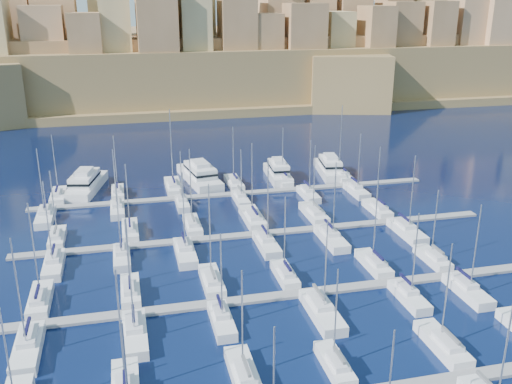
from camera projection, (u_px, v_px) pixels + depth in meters
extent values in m
plane|color=black|center=(277.00, 259.00, 91.11)|extent=(600.00, 600.00, 0.00)
cube|color=slate|center=(299.00, 294.00, 80.00)|extent=(84.00, 2.00, 0.40)
cube|color=slate|center=(262.00, 234.00, 100.24)|extent=(84.00, 2.00, 0.40)
cube|color=slate|center=(237.00, 194.00, 120.47)|extent=(84.00, 2.00, 0.40)
cylinder|color=#9EA0A8|center=(7.00, 355.00, 55.52)|extent=(0.18, 0.18, 10.64)
cylinder|color=#9EA0A8|center=(120.00, 328.00, 57.72)|extent=(0.18, 0.18, 13.08)
cube|color=black|center=(125.00, 382.00, 57.64)|extent=(0.35, 3.82, 0.35)
cube|color=silver|center=(244.00, 375.00, 62.24)|extent=(2.73, 9.11, 1.66)
cube|color=silver|center=(245.00, 371.00, 61.02)|extent=(1.91, 4.10, 0.70)
cylinder|color=#9EA0A8|center=(242.00, 320.00, 60.49)|extent=(0.18, 0.18, 11.66)
cube|color=#595B60|center=(246.00, 366.00, 60.26)|extent=(0.35, 3.65, 0.35)
cube|color=silver|center=(335.00, 365.00, 63.94)|extent=(2.36, 7.88, 1.59)
cube|color=silver|center=(338.00, 361.00, 62.85)|extent=(1.65, 3.55, 0.70)
cylinder|color=#9EA0A8|center=(336.00, 314.00, 62.25)|extent=(0.18, 0.18, 11.03)
cube|color=#595B60|center=(339.00, 355.00, 62.14)|extent=(0.35, 3.15, 0.35)
cube|color=silver|center=(442.00, 345.00, 67.60)|extent=(2.77, 9.25, 1.66)
cube|color=silver|center=(448.00, 341.00, 66.36)|extent=(1.94, 4.16, 0.70)
cylinder|color=#9EA0A8|center=(447.00, 292.00, 65.78)|extent=(0.18, 0.18, 12.12)
cube|color=#595B60|center=(451.00, 335.00, 65.60)|extent=(0.35, 3.70, 0.35)
cylinder|color=#9EA0A8|center=(390.00, 379.00, 52.25)|extent=(0.18, 0.18, 10.34)
cylinder|color=#9EA0A8|center=(505.00, 354.00, 54.64)|extent=(0.18, 0.18, 11.83)
cube|color=#595B60|center=(488.00, 382.00, 57.74)|extent=(0.35, 3.54, 0.35)
cube|color=silver|center=(40.00, 301.00, 77.41)|extent=(2.79, 9.29, 1.66)
cube|color=silver|center=(38.00, 297.00, 76.17)|extent=(1.95, 4.18, 0.70)
cylinder|color=#9EA0A8|center=(34.00, 250.00, 75.42)|extent=(0.18, 0.18, 13.16)
cube|color=black|center=(37.00, 291.00, 75.40)|extent=(0.35, 3.72, 0.35)
cube|color=silver|center=(131.00, 292.00, 79.77)|extent=(2.61, 8.71, 1.64)
cube|color=silver|center=(130.00, 288.00, 78.59)|extent=(1.83, 3.92, 0.70)
cylinder|color=#9EA0A8|center=(127.00, 253.00, 78.29)|extent=(0.18, 0.18, 9.93)
cube|color=black|center=(130.00, 282.00, 77.85)|extent=(0.35, 3.48, 0.35)
cube|color=silver|center=(212.00, 282.00, 82.51)|extent=(2.75, 9.16, 1.66)
cube|color=silver|center=(213.00, 278.00, 81.28)|extent=(1.92, 4.12, 0.70)
cylinder|color=#9EA0A8|center=(210.00, 231.00, 80.37)|extent=(0.18, 0.18, 14.04)
cube|color=#595B60|center=(213.00, 273.00, 80.52)|extent=(0.35, 3.67, 0.35)
cube|color=silver|center=(285.00, 276.00, 84.46)|extent=(2.46, 8.21, 1.61)
cube|color=silver|center=(287.00, 271.00, 83.33)|extent=(1.72, 3.69, 0.70)
cylinder|color=#9EA0A8|center=(285.00, 234.00, 82.71)|extent=(0.18, 0.18, 11.46)
cube|color=black|center=(287.00, 266.00, 82.61)|extent=(0.35, 3.28, 0.35)
cube|color=silver|center=(374.00, 265.00, 87.91)|extent=(2.66, 8.88, 1.64)
cube|color=silver|center=(376.00, 260.00, 86.71)|extent=(1.86, 4.00, 0.70)
cylinder|color=#9EA0A8|center=(375.00, 221.00, 85.99)|extent=(0.18, 0.18, 12.68)
cube|color=black|center=(378.00, 255.00, 85.96)|extent=(0.35, 3.55, 0.35)
cube|color=silver|center=(432.00, 259.00, 89.79)|extent=(2.48, 8.26, 1.61)
cube|color=silver|center=(436.00, 255.00, 88.66)|extent=(1.73, 3.72, 0.70)
cylinder|color=#9EA0A8|center=(435.00, 222.00, 88.19)|extent=(0.18, 0.18, 10.58)
cube|color=#595B60|center=(438.00, 250.00, 87.94)|extent=(0.35, 3.30, 0.35)
cube|color=silver|center=(28.00, 350.00, 66.72)|extent=(2.97, 9.89, 1.69)
cube|color=silver|center=(28.00, 336.00, 67.24)|extent=(2.08, 4.45, 0.70)
cylinder|color=#9EA0A8|center=(19.00, 294.00, 63.78)|extent=(0.18, 0.18, 13.58)
cube|color=black|center=(27.00, 326.00, 67.35)|extent=(0.35, 3.96, 0.35)
cube|color=silver|center=(135.00, 336.00, 69.48)|extent=(2.92, 9.74, 1.69)
cube|color=silver|center=(134.00, 323.00, 69.99)|extent=(2.05, 4.38, 0.70)
cylinder|color=#9EA0A8|center=(130.00, 277.00, 66.37)|extent=(0.18, 0.18, 14.70)
cube|color=black|center=(133.00, 313.00, 70.10)|extent=(0.35, 3.90, 0.35)
cube|color=silver|center=(222.00, 322.00, 72.46)|extent=(2.54, 8.47, 1.62)
cube|color=silver|center=(220.00, 311.00, 72.87)|extent=(1.78, 3.81, 0.70)
cylinder|color=#9EA0A8|center=(221.00, 277.00, 69.93)|extent=(0.18, 0.18, 11.54)
cube|color=black|center=(220.00, 302.00, 72.91)|extent=(0.35, 3.39, 0.35)
cube|color=silver|center=(322.00, 313.00, 74.39)|extent=(3.15, 10.51, 1.73)
cube|color=silver|center=(320.00, 301.00, 74.96)|extent=(2.21, 4.73, 0.70)
cylinder|color=#9EA0A8|center=(326.00, 267.00, 71.64)|extent=(0.18, 0.18, 12.18)
cube|color=#595B60|center=(319.00, 292.00, 75.10)|extent=(0.35, 4.20, 0.35)
cube|color=silver|center=(409.00, 298.00, 78.21)|extent=(2.53, 8.42, 1.62)
cube|color=silver|center=(407.00, 288.00, 78.60)|extent=(1.77, 3.79, 0.70)
cylinder|color=#9EA0A8|center=(415.00, 255.00, 75.63)|extent=(0.18, 0.18, 11.82)
cube|color=black|center=(406.00, 279.00, 78.65)|extent=(0.35, 3.37, 0.35)
cube|color=silver|center=(468.00, 292.00, 79.78)|extent=(2.75, 9.18, 1.66)
cube|color=silver|center=(465.00, 281.00, 80.24)|extent=(1.93, 4.13, 0.70)
cylinder|color=#9EA0A8|center=(476.00, 248.00, 77.08)|extent=(0.18, 0.18, 12.37)
cube|color=black|center=(464.00, 273.00, 80.32)|extent=(0.35, 3.67, 0.35)
cube|color=silver|center=(57.00, 239.00, 97.36)|extent=(2.55, 8.49, 1.62)
cube|color=silver|center=(56.00, 234.00, 96.20)|extent=(1.78, 3.82, 0.70)
cylinder|color=#9EA0A8|center=(53.00, 203.00, 95.66)|extent=(0.18, 0.18, 11.18)
cube|color=#595B60|center=(55.00, 229.00, 95.47)|extent=(0.35, 3.40, 0.35)
cube|color=silver|center=(130.00, 231.00, 100.32)|extent=(2.74, 9.13, 1.66)
cube|color=silver|center=(130.00, 227.00, 99.10)|extent=(1.92, 4.11, 0.70)
cylinder|color=#9EA0A8|center=(127.00, 196.00, 98.62)|extent=(0.18, 0.18, 11.39)
cube|color=black|center=(130.00, 222.00, 98.34)|extent=(0.35, 3.65, 0.35)
cube|color=silver|center=(193.00, 226.00, 102.61)|extent=(2.65, 8.84, 1.64)
cube|color=silver|center=(193.00, 222.00, 101.41)|extent=(1.86, 3.98, 0.70)
cylinder|color=#9EA0A8|center=(191.00, 186.00, 100.56)|extent=(0.18, 0.18, 13.42)
cube|color=#595B60|center=(193.00, 217.00, 100.66)|extent=(0.35, 3.54, 0.35)
cube|color=silver|center=(253.00, 219.00, 105.95)|extent=(3.22, 10.73, 1.74)
cube|color=silver|center=(254.00, 215.00, 104.57)|extent=(2.25, 4.83, 0.70)
cylinder|color=#9EA0A8|center=(252.00, 179.00, 103.97)|extent=(0.18, 0.18, 13.45)
cube|color=black|center=(255.00, 210.00, 103.73)|extent=(0.35, 4.29, 0.35)
cube|color=silver|center=(314.00, 214.00, 108.19)|extent=(2.99, 9.95, 1.70)
cube|color=silver|center=(316.00, 210.00, 106.89)|extent=(2.09, 4.48, 0.70)
cylinder|color=#9EA0A8|center=(314.00, 178.00, 106.34)|extent=(0.18, 0.18, 12.53)
cube|color=#595B60|center=(317.00, 206.00, 106.09)|extent=(0.35, 3.98, 0.35)
cube|color=silver|center=(377.00, 210.00, 110.55)|extent=(2.70, 8.99, 1.65)
cube|color=silver|center=(379.00, 206.00, 109.34)|extent=(1.89, 4.05, 0.70)
cylinder|color=#9EA0A8|center=(378.00, 176.00, 108.79)|extent=(0.18, 0.18, 11.68)
cube|color=black|center=(381.00, 201.00, 108.58)|extent=(0.35, 3.60, 0.35)
cube|color=silver|center=(54.00, 266.00, 87.37)|extent=(2.82, 9.40, 1.67)
cube|color=silver|center=(54.00, 257.00, 87.85)|extent=(1.97, 4.23, 0.70)
cylinder|color=#9EA0A8|center=(48.00, 223.00, 84.56)|extent=(0.18, 0.18, 12.98)
cube|color=black|center=(53.00, 249.00, 87.94)|extent=(0.35, 3.76, 0.35)
cube|color=silver|center=(122.00, 259.00, 89.97)|extent=(2.59, 8.64, 1.63)
cube|color=silver|center=(121.00, 250.00, 90.38)|extent=(1.81, 3.89, 0.70)
cylinder|color=#9EA0A8|center=(119.00, 220.00, 87.38)|extent=(0.18, 0.18, 11.82)
cube|color=black|center=(121.00, 242.00, 90.44)|extent=(0.35, 3.46, 0.35)
cube|color=silver|center=(185.00, 254.00, 91.55)|extent=(2.98, 9.92, 1.70)
cube|color=silver|center=(184.00, 244.00, 92.07)|extent=(2.08, 4.46, 0.70)
cylinder|color=#9EA0A8|center=(184.00, 212.00, 88.71)|extent=(0.18, 0.18, 12.96)
cube|color=black|center=(184.00, 237.00, 92.19)|extent=(0.35, 3.97, 0.35)
cube|color=silver|center=(267.00, 245.00, 94.74)|extent=(2.84, 9.47, 1.67)
cube|color=silver|center=(265.00, 236.00, 95.22)|extent=(1.99, 4.26, 0.70)
cylinder|color=#9EA0A8|center=(268.00, 202.00, 91.74)|extent=(0.18, 0.18, 14.06)
cube|color=black|center=(265.00, 230.00, 95.32)|extent=(0.35, 3.79, 0.35)
cube|color=silver|center=(331.00, 239.00, 96.94)|extent=(3.02, 10.07, 1.70)
cube|color=silver|center=(330.00, 231.00, 97.47)|extent=(2.11, 4.53, 0.70)
cylinder|color=#9EA0A8|center=(334.00, 200.00, 94.09)|extent=(0.18, 0.18, 12.95)
cube|color=black|center=(329.00, 224.00, 97.59)|extent=(0.35, 4.03, 0.35)
cube|color=silver|center=(407.00, 232.00, 99.97)|extent=(3.05, 10.16, 1.71)
cube|color=silver|center=(405.00, 224.00, 100.51)|extent=(2.13, 4.57, 0.70)
cylinder|color=#9EA0A8|center=(412.00, 193.00, 97.08)|extent=(0.18, 0.18, 13.19)
cube|color=black|center=(404.00, 217.00, 100.64)|extent=(0.35, 4.06, 0.35)
cube|color=silver|center=(58.00, 197.00, 117.65)|extent=(2.84, 9.46, 1.67)
cube|color=silver|center=(57.00, 193.00, 116.40)|extent=(1.99, 4.26, 0.70)
cylinder|color=#9EA0A8|center=(55.00, 164.00, 115.84)|extent=(0.18, 0.18, 12.12)
cube|color=black|center=(57.00, 189.00, 115.62)|extent=(0.35, 3.78, 0.35)
cube|color=silver|center=(118.00, 193.00, 119.79)|extent=(2.52, 8.39, 1.62)
cube|color=silver|center=(117.00, 189.00, 118.64)|extent=(1.76, 3.77, 0.70)
cylinder|color=#9EA0A8|center=(115.00, 163.00, 118.04)|extent=(0.18, 0.18, 11.51)
cube|color=black|center=(117.00, 185.00, 117.92)|extent=(0.35, 3.35, 0.35)
cube|color=silver|center=(173.00, 187.00, 123.40)|extent=(3.20, 10.67, 1.73)
cube|color=silver|center=(174.00, 183.00, 122.03)|extent=(2.24, 4.80, 0.70)
cylinder|color=#9EA0A8|center=(171.00, 147.00, 120.99)|extent=(0.18, 0.18, 16.11)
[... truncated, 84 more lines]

